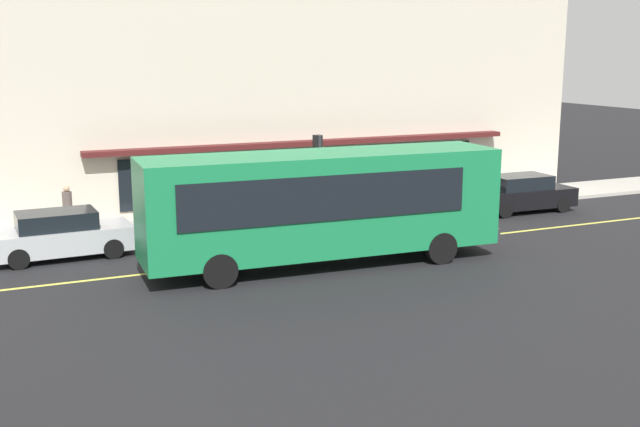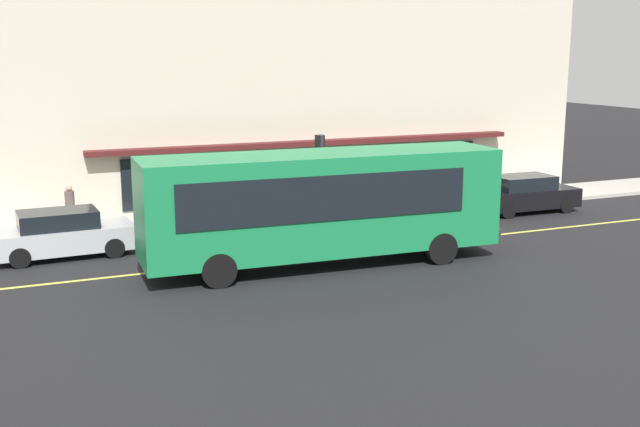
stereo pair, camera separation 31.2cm
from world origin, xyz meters
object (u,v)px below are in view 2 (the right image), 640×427
at_px(car_black, 525,194).
at_px(car_silver, 63,234).
at_px(bus, 324,202).
at_px(pedestrian_by_curb, 169,192).
at_px(traffic_light, 320,156).
at_px(pedestrian_mid_block, 70,203).

distance_m(car_black, car_silver, 18.09).
height_order(bus, pedestrian_by_curb, bus).
relative_size(traffic_light, car_silver, 0.73).
bearing_deg(pedestrian_by_curb, car_black, -14.43).
bearing_deg(car_silver, bus, -29.82).
distance_m(bus, pedestrian_mid_block, 9.98).
bearing_deg(bus, car_black, 21.29).
xyz_separation_m(car_black, car_silver, (-18.09, -0.01, 0.00)).
distance_m(car_silver, pedestrian_by_curb, 5.55).
bearing_deg(bus, pedestrian_mid_block, 132.86).
height_order(car_silver, pedestrian_mid_block, pedestrian_mid_block).
bearing_deg(car_black, traffic_light, 168.54).
relative_size(bus, car_black, 2.59).
bearing_deg(pedestrian_by_curb, bus, -68.26).
bearing_deg(car_silver, pedestrian_by_curb, 40.33).
bearing_deg(car_black, car_silver, -179.97).
xyz_separation_m(car_black, pedestrian_mid_block, (-17.54, 3.10, 0.41)).
distance_m(car_black, pedestrian_mid_block, 17.82).
height_order(car_black, pedestrian_by_curb, pedestrian_by_curb).
height_order(car_black, car_silver, same).
relative_size(bus, pedestrian_mid_block, 6.72).
bearing_deg(car_silver, traffic_light, 9.99).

